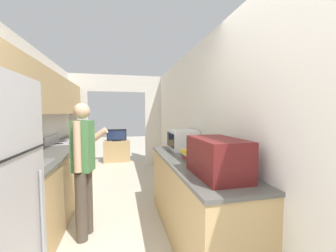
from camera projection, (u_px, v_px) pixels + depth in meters
name	position (u px, v px, depth m)	size (l,w,h in m)	color
wall_left	(26.00, 113.00, 2.76)	(0.38, 7.23, 2.50)	white
wall_right	(204.00, 129.00, 2.94)	(0.06, 7.23, 2.50)	white
wall_far_with_doorway	(117.00, 115.00, 5.62)	(2.82, 0.06, 2.50)	white
counter_left	(57.00, 177.00, 3.26)	(0.62, 3.79, 0.92)	tan
counter_right	(193.00, 198.00, 2.45)	(0.62, 2.14, 0.92)	tan
range_oven	(69.00, 165.00, 3.97)	(0.66, 0.79, 1.06)	#B7B7BC
person	(83.00, 166.00, 2.42)	(0.51, 0.43, 1.60)	#4C4238
suitcase	(217.00, 157.00, 1.82)	(0.37, 0.65, 0.34)	#5B1919
microwave	(182.00, 140.00, 3.15)	(0.38, 0.49, 0.30)	white
book_stack	(193.00, 154.00, 2.52)	(0.26, 0.28, 0.11)	red
tv_cabinet	(117.00, 151.00, 6.27)	(0.77, 0.42, 0.63)	tan
television	(117.00, 135.00, 6.20)	(0.58, 0.16, 0.35)	black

